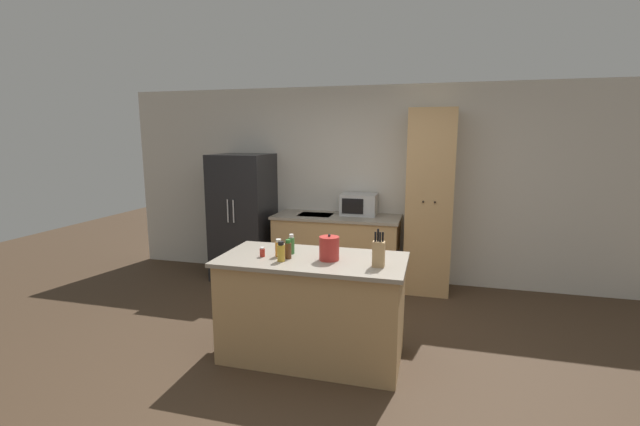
{
  "coord_description": "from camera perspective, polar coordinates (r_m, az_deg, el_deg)",
  "views": [
    {
      "loc": [
        0.77,
        -3.4,
        1.94
      ],
      "look_at": [
        -0.52,
        1.4,
        1.05
      ],
      "focal_mm": 24.0,
      "sensor_mm": 36.0,
      "label": 1
    }
  ],
  "objects": [
    {
      "name": "spice_bottle_pale_salt",
      "position": [
        3.67,
        -4.27,
        -4.9
      ],
      "size": [
        0.06,
        0.06,
        0.17
      ],
      "color": "#563319",
      "rests_on": "kitchen_island"
    },
    {
      "name": "spice_bottle_tall_dark",
      "position": [
        3.74,
        -5.54,
        -4.71
      ],
      "size": [
        0.06,
        0.06,
        0.15
      ],
      "color": "orange",
      "rests_on": "kitchen_island"
    },
    {
      "name": "refrigerator",
      "position": [
        6.0,
        -10.17,
        -0.44
      ],
      "size": [
        0.75,
        0.76,
        1.71
      ],
      "color": "black",
      "rests_on": "ground_plane"
    },
    {
      "name": "ground_plane",
      "position": [
        3.99,
        2.14,
        -18.94
      ],
      "size": [
        14.0,
        14.0,
        0.0
      ],
      "primitive_type": "plane",
      "color": "#423021"
    },
    {
      "name": "back_counter",
      "position": [
        5.71,
        2.23,
        -4.86
      ],
      "size": [
        1.65,
        0.68,
        0.92
      ],
      "color": "tan",
      "rests_on": "ground_plane"
    },
    {
      "name": "kettle",
      "position": [
        3.61,
        1.24,
        -4.73
      ],
      "size": [
        0.17,
        0.17,
        0.23
      ],
      "color": "#B72D28",
      "rests_on": "kitchen_island"
    },
    {
      "name": "spice_bottle_short_red",
      "position": [
        3.76,
        -7.7,
        -5.2
      ],
      "size": [
        0.05,
        0.05,
        0.08
      ],
      "color": "#B2281E",
      "rests_on": "kitchen_island"
    },
    {
      "name": "spice_bottle_green_herb",
      "position": [
        3.6,
        -5.21,
        -5.21
      ],
      "size": [
        0.06,
        0.06,
        0.17
      ],
      "color": "gold",
      "rests_on": "kitchen_island"
    },
    {
      "name": "knife_block",
      "position": [
        3.46,
        7.83,
        -5.33
      ],
      "size": [
        0.1,
        0.08,
        0.31
      ],
      "color": "tan",
      "rests_on": "kitchen_island"
    },
    {
      "name": "wall_back",
      "position": [
        5.82,
        7.37,
        3.75
      ],
      "size": [
        7.2,
        0.06,
        2.6
      ],
      "color": "beige",
      "rests_on": "ground_plane"
    },
    {
      "name": "pantry_cabinet",
      "position": [
        5.48,
        14.36,
        1.4
      ],
      "size": [
        0.56,
        0.58,
        2.27
      ],
      "color": "tan",
      "rests_on": "ground_plane"
    },
    {
      "name": "kitchen_island",
      "position": [
        3.86,
        -1.0,
        -12.44
      ],
      "size": [
        1.61,
        0.81,
        0.91
      ],
      "color": "tan",
      "rests_on": "ground_plane"
    },
    {
      "name": "spice_bottle_amber_oil",
      "position": [
        3.82,
        -3.82,
        -4.23
      ],
      "size": [
        0.05,
        0.05,
        0.18
      ],
      "color": "#337033",
      "rests_on": "kitchen_island"
    },
    {
      "name": "microwave",
      "position": [
        5.66,
        5.23,
        1.16
      ],
      "size": [
        0.46,
        0.35,
        0.28
      ],
      "color": "#B2B5B7",
      "rests_on": "back_counter"
    }
  ]
}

